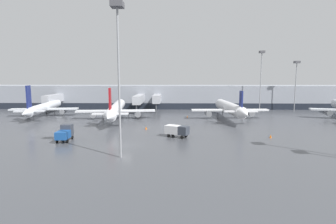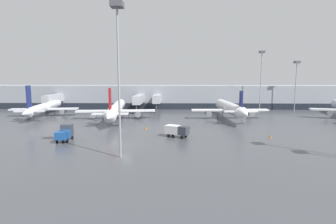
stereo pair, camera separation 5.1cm
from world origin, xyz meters
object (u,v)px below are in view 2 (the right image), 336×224
apron_light_mast_0 (118,40)px  parked_jet_2 (116,109)px  service_truck_0 (65,133)px  traffic_cone_2 (187,116)px  apron_light_mast_1 (261,65)px  apron_light_mast_2 (296,72)px  traffic_cone_0 (270,136)px  traffic_cone_3 (146,128)px  parked_jet_3 (44,108)px  service_truck_1 (177,130)px  parked_jet_0 (230,108)px

apron_light_mast_0 → parked_jet_2: bearing=103.3°
service_truck_0 → traffic_cone_2: size_ratio=7.65×
traffic_cone_2 → apron_light_mast_1: size_ratio=0.03×
parked_jet_2 → apron_light_mast_0: size_ratio=1.72×
service_truck_0 → apron_light_mast_2: bearing=-57.7°
traffic_cone_2 → traffic_cone_0: bearing=-60.3°
traffic_cone_0 → traffic_cone_3: traffic_cone_3 is taller
parked_jet_3 → apron_light_mast_2: apron_light_mast_2 is taller
service_truck_0 → apron_light_mast_1: size_ratio=0.22×
service_truck_1 → traffic_cone_3: bearing=158.3°
service_truck_0 → apron_light_mast_2: apron_light_mast_2 is taller
parked_jet_2 → traffic_cone_3: parked_jet_2 is taller
parked_jet_2 → parked_jet_3: bearing=71.2°
traffic_cone_2 → apron_light_mast_2: apron_light_mast_2 is taller
service_truck_1 → apron_light_mast_2: size_ratio=0.29×
traffic_cone_2 → apron_light_mast_1: (27.27, 16.41, 16.39)m
apron_light_mast_0 → traffic_cone_3: bearing=86.0°
traffic_cone_0 → apron_light_mast_2: 51.04m
service_truck_0 → traffic_cone_3: 18.60m
parked_jet_2 → parked_jet_3: (-24.04, 5.14, -0.21)m
apron_light_mast_0 → parked_jet_3: bearing=127.5°
traffic_cone_0 → apron_light_mast_1: bearing=74.8°
parked_jet_0 → parked_jet_2: parked_jet_2 is taller
parked_jet_0 → apron_light_mast_1: 27.37m
service_truck_0 → traffic_cone_3: bearing=-54.2°
parked_jet_0 → apron_light_mast_0: bearing=144.8°
service_truck_1 → apron_light_mast_2: bearing=71.8°
service_truck_1 → parked_jet_0: bearing=84.3°
traffic_cone_0 → parked_jet_3: bearing=154.3°
parked_jet_2 → traffic_cone_2: 21.60m
traffic_cone_3 → apron_light_mast_0: 28.02m
apron_light_mast_1 → traffic_cone_3: bearing=-137.2°
parked_jet_0 → apron_light_mast_0: apron_light_mast_0 is taller
parked_jet_2 → service_truck_1: (17.71, -23.96, -1.42)m
apron_light_mast_1 → apron_light_mast_2: size_ratio=1.20×
parked_jet_3 → parked_jet_2: bearing=-110.3°
parked_jet_0 → service_truck_0: 47.03m
service_truck_0 → apron_light_mast_0: bearing=-132.3°
traffic_cone_3 → apron_light_mast_0: (-1.55, -22.14, 17.10)m
traffic_cone_3 → apron_light_mast_2: size_ratio=0.04×
traffic_cone_3 → service_truck_0: bearing=-141.0°
parked_jet_0 → traffic_cone_2: size_ratio=52.06×
parked_jet_2 → parked_jet_3: parked_jet_3 is taller
parked_jet_2 → apron_light_mast_0: 41.55m
apron_light_mast_1 → parked_jet_0: bearing=-128.5°
service_truck_1 → apron_light_mast_0: 22.90m
service_truck_0 → service_truck_1: (21.62, 3.47, -0.06)m
parked_jet_0 → service_truck_0: bearing=124.2°
parked_jet_0 → traffic_cone_3: parked_jet_0 is taller
parked_jet_3 → apron_light_mast_0: apron_light_mast_0 is taller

